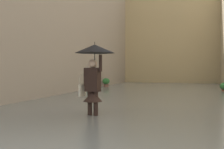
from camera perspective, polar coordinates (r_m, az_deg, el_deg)
The scene contains 6 objects.
ground_plane at distance 13.58m, azimuth 8.06°, elevation -4.85°, with size 60.00×60.00×0.00m, color slate.
flood_water at distance 13.57m, azimuth 8.06°, elevation -4.42°, with size 9.00×28.46×0.20m, color slate.
building_facade_far at distance 25.75m, azimuth 12.25°, elevation 8.03°, with size 11.80×1.80×9.02m, color tan.
person_wading at distance 7.16m, azimuth -3.83°, elevation 1.74°, with size 1.03×1.03×2.12m.
potted_plant_mid_right at distance 15.98m, azimuth -4.55°, elevation -2.54°, with size 0.46×0.46×0.67m.
potted_plant_far_right at distance 18.68m, azimuth -1.25°, elevation -1.77°, with size 0.50×0.50×0.80m.
Camera 1 is at (-2.06, 2.12, 1.42)m, focal length 43.95 mm.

